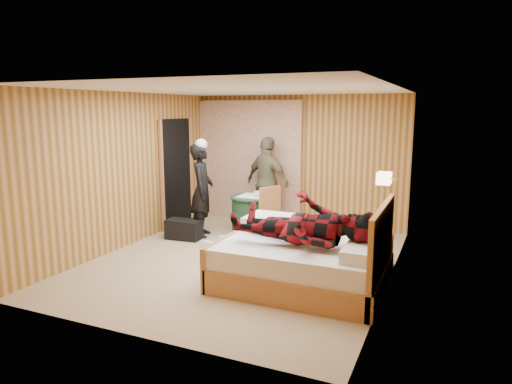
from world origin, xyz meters
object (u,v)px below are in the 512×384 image
at_px(bed, 306,260).
at_px(round_table, 253,215).
at_px(wall_lamp, 384,178).
at_px(nightstand, 378,250).
at_px(duffel_bag, 184,229).
at_px(woman_standing, 202,190).
at_px(man_on_bed, 304,213).
at_px(chair_far, 267,199).
at_px(man_at_table, 268,182).
at_px(chair_near, 266,209).

height_order(bed, round_table, bed).
distance_m(wall_lamp, nightstand, 1.04).
distance_m(wall_lamp, duffel_bag, 3.55).
distance_m(bed, round_table, 2.41).
bearing_deg(round_table, duffel_bag, -145.12).
bearing_deg(woman_standing, man_on_bed, -145.65).
bearing_deg(wall_lamp, chair_far, 146.67).
height_order(round_table, man_at_table, man_at_table).
xyz_separation_m(chair_far, chair_near, (0.35, -0.92, 0.02)).
bearing_deg(round_table, man_on_bed, -52.52).
height_order(bed, man_at_table, man_at_table).
distance_m(wall_lamp, man_on_bed, 1.43).
xyz_separation_m(wall_lamp, woman_standing, (-3.17, 0.51, -0.48)).
xyz_separation_m(chair_far, woman_standing, (-0.81, -1.04, 0.28)).
bearing_deg(chair_near, round_table, -98.12).
bearing_deg(nightstand, wall_lamp, -32.44).
bearing_deg(woman_standing, nightstand, -119.46).
relative_size(bed, man_on_bed, 1.17).
xyz_separation_m(bed, man_on_bed, (0.03, -0.23, 0.67)).
bearing_deg(nightstand, man_on_bed, -121.45).
distance_m(chair_near, duffel_bag, 1.48).
relative_size(wall_lamp, man_at_table, 0.15).
bearing_deg(man_at_table, round_table, 110.85).
xyz_separation_m(woman_standing, man_on_bed, (2.40, -1.68, 0.17)).
relative_size(chair_far, woman_standing, 0.56).
bearing_deg(wall_lamp, man_on_bed, -123.55).
relative_size(bed, woman_standing, 1.26).
bearing_deg(man_at_table, nightstand, 166.98).
xyz_separation_m(nightstand, man_on_bed, (-0.73, -1.19, 0.73)).
bearing_deg(round_table, man_at_table, 90.00).
distance_m(round_table, chair_near, 0.48).
bearing_deg(man_on_bed, duffel_bag, 152.22).
distance_m(man_at_table, man_on_bed, 3.17).
bearing_deg(man_at_table, wall_lamp, 167.00).
xyz_separation_m(wall_lamp, chair_far, (-2.36, 1.55, -0.76)).
height_order(wall_lamp, chair_far, wall_lamp).
relative_size(chair_near, duffel_bag, 1.60).
bearing_deg(man_on_bed, chair_near, 124.41).
relative_size(woman_standing, man_on_bed, 0.93).
height_order(bed, nightstand, bed).
relative_size(chair_near, woman_standing, 0.58).
bearing_deg(round_table, chair_near, -37.28).
xyz_separation_m(duffel_bag, man_on_bed, (2.59, -1.36, 0.82)).
bearing_deg(man_on_bed, round_table, 127.48).
bearing_deg(wall_lamp, bed, -130.53).
bearing_deg(bed, chair_far, 122.01).
distance_m(round_table, chair_far, 0.67).
bearing_deg(chair_far, duffel_bag, -125.45).
height_order(round_table, man_on_bed, man_on_bed).
bearing_deg(man_at_table, chair_far, 114.21).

